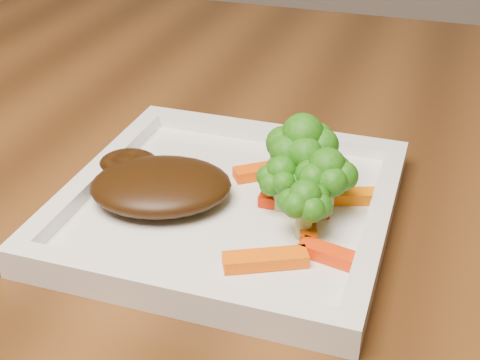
% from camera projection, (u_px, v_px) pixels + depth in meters
% --- Properties ---
extents(plate, '(0.27, 0.27, 0.01)m').
position_uv_depth(plate, '(229.00, 209.00, 0.57)').
color(plate, white).
rests_on(plate, dining_table).
extents(steak, '(0.14, 0.13, 0.03)m').
position_uv_depth(steak, '(161.00, 186.00, 0.57)').
color(steak, '#351D08').
rests_on(steak, plate).
extents(broccoli_0, '(0.09, 0.09, 0.07)m').
position_uv_depth(broccoli_0, '(302.00, 155.00, 0.57)').
color(broccoli_0, '#1D5F0F').
rests_on(broccoli_0, plate).
extents(broccoli_1, '(0.07, 0.07, 0.06)m').
position_uv_depth(broccoli_1, '(326.00, 180.00, 0.54)').
color(broccoli_1, '#137515').
rests_on(broccoli_1, plate).
extents(broccoli_2, '(0.06, 0.06, 0.06)m').
position_uv_depth(broccoli_2, '(305.00, 205.00, 0.51)').
color(broccoli_2, '#217613').
rests_on(broccoli_2, plate).
extents(broccoli_3, '(0.06, 0.06, 0.06)m').
position_uv_depth(broccoli_3, '(281.00, 176.00, 0.55)').
color(broccoli_3, '#337A14').
rests_on(broccoli_3, plate).
extents(carrot_0, '(0.06, 0.04, 0.01)m').
position_uv_depth(carrot_0, '(265.00, 260.00, 0.49)').
color(carrot_0, '#FA5D04').
rests_on(carrot_0, plate).
extents(carrot_1, '(0.06, 0.03, 0.01)m').
position_uv_depth(carrot_1, '(334.00, 256.00, 0.50)').
color(carrot_1, '#F13503').
rests_on(carrot_1, plate).
extents(carrot_3, '(0.06, 0.03, 0.01)m').
position_uv_depth(carrot_3, '(356.00, 196.00, 0.57)').
color(carrot_3, orange).
rests_on(carrot_3, plate).
extents(carrot_4, '(0.06, 0.05, 0.01)m').
position_uv_depth(carrot_4, '(267.00, 170.00, 0.61)').
color(carrot_4, '#FF5104').
rests_on(carrot_4, plate).
extents(carrot_5, '(0.03, 0.05, 0.01)m').
position_uv_depth(carrot_5, '(307.00, 224.00, 0.53)').
color(carrot_5, '#D64003').
rests_on(carrot_5, plate).
extents(carrot_6, '(0.06, 0.02, 0.01)m').
position_uv_depth(carrot_6, '(295.00, 203.00, 0.56)').
color(carrot_6, red).
rests_on(carrot_6, plate).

